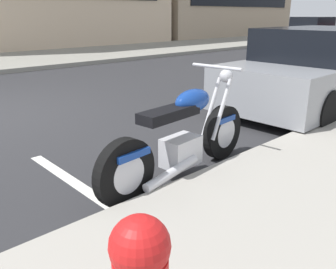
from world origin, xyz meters
TOP-DOWN VIEW (x-y plane):
  - sidewalk_far_curb at (12.00, 6.65)m, footprint 120.00×5.00m
  - parking_stall_stripe at (0.00, -3.55)m, footprint 0.12×2.20m
  - parked_motorcycle at (0.90, -4.04)m, footprint 2.15×0.62m
  - parked_car_mid_block at (4.93, -3.52)m, footprint 4.37×1.85m
  - car_opposite_curb at (18.77, 3.63)m, footprint 4.16×2.08m

SIDE VIEW (x-z plane):
  - parking_stall_stripe at x=0.00m, z-range 0.00..0.01m
  - sidewalk_far_curb at x=12.00m, z-range 0.00..0.14m
  - parked_motorcycle at x=0.90m, z-range -0.13..0.98m
  - parked_car_mid_block at x=4.93m, z-range -0.03..1.37m
  - car_opposite_curb at x=18.77m, z-range -0.05..1.41m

